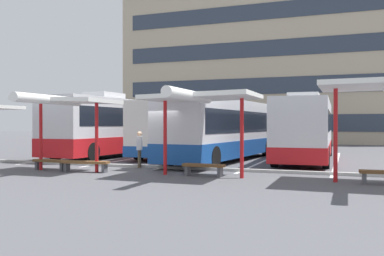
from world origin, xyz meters
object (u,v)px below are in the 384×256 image
coach_bus_1 (182,129)px  coach_bus_2 (224,130)px  bench_3 (204,167)px  waiting_passenger_2 (139,147)px  bench_1 (51,162)px  coach_bus_0 (118,127)px  bench_2 (86,164)px  waiting_shelter_2 (200,99)px  waiting_shelter_1 (64,102)px  coach_bus_3 (306,130)px

coach_bus_1 → coach_bus_2: size_ratio=0.93×
bench_3 → waiting_passenger_2: bearing=153.9°
bench_1 → waiting_passenger_2: (3.12, 2.08, 0.60)m
coach_bus_0 → coach_bus_1: coach_bus_0 is taller
bench_2 → waiting_shelter_2: bearing=0.0°
coach_bus_0 → waiting_shelter_1: (2.47, -8.63, 1.10)m
coach_bus_3 → bench_3: 8.82m
bench_2 → waiting_passenger_2: bearing=59.0°
coach_bus_0 → bench_3: 11.60m
coach_bus_0 → waiting_shelter_2: size_ratio=2.46×
bench_3 → waiting_shelter_2: bearing=-90.0°
coach_bus_0 → coach_bus_1: bearing=20.0°
waiting_shelter_1 → coach_bus_0: bearing=106.0°
waiting_shelter_2 → waiting_passenger_2: 4.63m
coach_bus_1 → waiting_shelter_2: coach_bus_1 is taller
waiting_passenger_2 → coach_bus_2: bearing=62.8°
bench_1 → bench_3: same height
coach_bus_3 → bench_1: 12.97m
coach_bus_1 → waiting_shelter_1: bearing=-97.1°
coach_bus_2 → bench_1: bearing=-128.9°
bench_2 → waiting_shelter_1: bearing=-168.3°
coach_bus_3 → bench_2: 11.76m
coach_bus_2 → coach_bus_3: size_ratio=1.06×
coach_bus_3 → waiting_passenger_2: 9.23m
coach_bus_3 → coach_bus_0: bearing=-179.0°
bench_1 → waiting_passenger_2: 3.79m
coach_bus_1 → coach_bus_3: size_ratio=0.99×
coach_bus_1 → bench_1: coach_bus_1 is taller
waiting_shelter_1 → waiting_shelter_2: 5.81m
waiting_shelter_1 → bench_3: size_ratio=2.69×
coach_bus_1 → bench_1: (-2.15, -9.68, -1.32)m
coach_bus_1 → waiting_passenger_2: bearing=-82.8°
coach_bus_3 → bench_1: bearing=-138.7°
coach_bus_3 → bench_1: size_ratio=6.55×
bench_1 → coach_bus_3: bearing=41.3°
coach_bus_0 → bench_3: (8.28, -8.01, -1.41)m
bench_1 → bench_3: size_ratio=1.04×
coach_bus_2 → bench_3: (1.08, -6.65, -1.28)m
coach_bus_3 → bench_2: (-7.89, -8.64, -1.27)m
waiting_shelter_2 → bench_3: bearing=90.0°
bench_1 → waiting_shelter_2: bearing=-0.9°
coach_bus_2 → waiting_passenger_2: bearing=-117.2°
coach_bus_1 → waiting_shelter_2: (4.56, -9.79, 1.23)m
waiting_shelter_2 → coach_bus_1: bearing=115.0°
coach_bus_0 → coach_bus_2: coach_bus_0 is taller
waiting_shelter_1 → coach_bus_2: bearing=57.0°
coach_bus_0 → waiting_passenger_2: coach_bus_0 is taller
waiting_shelter_1 → bench_2: bearing=11.7°
coach_bus_3 → waiting_shelter_1: size_ratio=2.52×
coach_bus_2 → waiting_passenger_2: coach_bus_2 is taller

